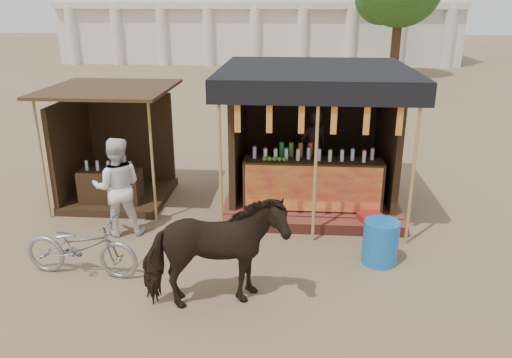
{
  "coord_description": "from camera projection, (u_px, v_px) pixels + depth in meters",
  "views": [
    {
      "loc": [
        0.62,
        -6.38,
        3.96
      ],
      "look_at": [
        0.0,
        1.6,
        1.1
      ],
      "focal_mm": 35.0,
      "sensor_mm": 36.0,
      "label": 1
    }
  ],
  "objects": [
    {
      "name": "ground",
      "position": [
        248.0,
        285.0,
        7.37
      ],
      "size": [
        120.0,
        120.0,
        0.0
      ],
      "primitive_type": "plane",
      "color": "#846B4C",
      "rests_on": "ground"
    },
    {
      "name": "blue_barrel",
      "position": [
        380.0,
        242.0,
        7.91
      ],
      "size": [
        0.66,
        0.66,
        0.71
      ],
      "primitive_type": "cylinder",
      "rotation": [
        0.0,
        0.0,
        -0.2
      ],
      "color": "#1765B3",
      "rests_on": "ground"
    },
    {
      "name": "red_crate",
      "position": [
        371.0,
        223.0,
        9.04
      ],
      "size": [
        0.53,
        0.53,
        0.33
      ],
      "primitive_type": "cube",
      "rotation": [
        0.0,
        0.0,
        0.32
      ],
      "color": "maroon",
      "rests_on": "ground"
    },
    {
      "name": "bystander",
      "position": [
        118.0,
        187.0,
        8.74
      ],
      "size": [
        0.99,
        0.85,
        1.78
      ],
      "primitive_type": "imported",
      "rotation": [
        0.0,
        0.0,
        3.37
      ],
      "color": "white",
      "rests_on": "ground"
    },
    {
      "name": "motorbike",
      "position": [
        81.0,
        247.0,
        7.51
      ],
      "size": [
        1.82,
        0.76,
        0.94
      ],
      "primitive_type": "imported",
      "rotation": [
        0.0,
        0.0,
        1.49
      ],
      "color": "#929199",
      "rests_on": "ground"
    },
    {
      "name": "secondary_stall",
      "position": [
        110.0,
        160.0,
        10.35
      ],
      "size": [
        2.4,
        2.4,
        2.38
      ],
      "color": "#372214",
      "rests_on": "ground"
    },
    {
      "name": "cow",
      "position": [
        214.0,
        254.0,
        6.61
      ],
      "size": [
        2.06,
        1.36,
        1.6
      ],
      "primitive_type": "imported",
      "rotation": [
        0.0,
        0.0,
        1.86
      ],
      "color": "black",
      "rests_on": "ground"
    },
    {
      "name": "main_stall",
      "position": [
        312.0,
        155.0,
        10.1
      ],
      "size": [
        3.6,
        3.61,
        2.78
      ],
      "color": "brown",
      "rests_on": "ground"
    },
    {
      "name": "cooler",
      "position": [
        360.0,
        207.0,
        9.59
      ],
      "size": [
        0.75,
        0.64,
        0.46
      ],
      "color": "#1C8031",
      "rests_on": "ground"
    },
    {
      "name": "background_building",
      "position": [
        259.0,
        1.0,
        34.29
      ],
      "size": [
        26.0,
        7.45,
        8.18
      ],
      "color": "silver",
      "rests_on": "ground"
    }
  ]
}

